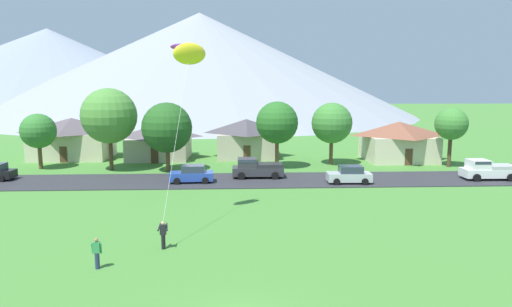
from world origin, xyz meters
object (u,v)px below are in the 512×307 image
object	(u,v)px
pickup_truck_white_east_side	(487,170)
parked_car_silver_mid_west	(349,175)
tree_near_left	(277,123)
watcher_person	(97,253)
tree_center	(109,116)
parked_car_blue_mid_east	(192,174)
kite_flyer_with_kite	(188,59)
tree_right_of_center	(332,123)
house_leftmost	(159,141)
house_right_center	(398,140)
tree_near_right	(38,131)
house_left_center	(72,137)
house_rightmost	(246,137)
pickup_truck_charcoal_west_side	(256,168)
tree_left_of_center	(167,128)
tree_far_right	(451,124)

from	to	relation	value
pickup_truck_white_east_side	parked_car_silver_mid_west	bearing A→B (deg)	-175.77
tree_near_left	watcher_person	xyz separation A→B (m)	(-11.96, -27.98, -4.34)
tree_center	parked_car_silver_mid_west	world-z (taller)	tree_center
tree_near_left	pickup_truck_white_east_side	xyz separation A→B (m)	(20.56, -7.44, -4.16)
parked_car_blue_mid_east	kite_flyer_with_kite	xyz separation A→B (m)	(1.16, -12.06, 10.40)
tree_center	kite_flyer_with_kite	bearing A→B (deg)	-60.41
tree_right_of_center	house_leftmost	bearing A→B (deg)	165.25
watcher_person	tree_near_left	bearing A→B (deg)	66.85
house_right_center	parked_car_blue_mid_east	distance (m)	27.60
tree_center	parked_car_silver_mid_west	distance (m)	26.67
house_right_center	tree_near_right	xyz separation A→B (m)	(-42.66, -3.99, 1.79)
house_right_center	kite_flyer_with_kite	distance (m)	34.87
tree_right_of_center	tree_near_right	distance (m)	33.58
house_left_center	watcher_person	xyz separation A→B (m)	(13.88, -36.01, -1.84)
tree_near_left	tree_right_of_center	distance (m)	6.92
tree_center	parked_car_blue_mid_east	distance (m)	12.98
house_rightmost	tree_center	size ratio (longest dim) A/B	0.87
parked_car_silver_mid_west	tree_center	bearing A→B (deg)	162.30
tree_right_of_center	pickup_truck_charcoal_west_side	world-z (taller)	tree_right_of_center
tree_near_right	house_leftmost	bearing A→B (deg)	29.12
house_leftmost	tree_center	bearing A→B (deg)	-116.85
tree_near_right	pickup_truck_charcoal_west_side	distance (m)	25.26
house_right_center	parked_car_silver_mid_west	bearing A→B (deg)	-125.97
tree_center	kite_flyer_with_kite	distance (m)	22.46
tree_near_left	house_rightmost	bearing A→B (deg)	112.43
tree_center	watcher_person	bearing A→B (deg)	-76.34
watcher_person	house_leftmost	bearing A→B (deg)	94.24
tree_right_of_center	pickup_truck_white_east_side	size ratio (longest dim) A/B	1.41
pickup_truck_charcoal_west_side	watcher_person	bearing A→B (deg)	-112.64
house_left_center	house_leftmost	bearing A→B (deg)	-3.02
house_right_center	tree_left_of_center	distance (m)	28.71
pickup_truck_charcoal_west_side	pickup_truck_white_east_side	xyz separation A→B (m)	(23.16, -1.92, 0.00)
house_leftmost	tree_far_right	xyz separation A→B (m)	(34.70, -7.64, 2.72)
house_leftmost	parked_car_blue_mid_east	distance (m)	16.01
tree_near_left	pickup_truck_white_east_side	size ratio (longest dim) A/B	1.46
kite_flyer_with_kite	watcher_person	xyz separation A→B (m)	(-4.12, -8.42, -10.39)
tree_near_right	pickup_truck_charcoal_west_side	world-z (taller)	tree_near_right
tree_near_left	watcher_person	world-z (taller)	tree_near_left
parked_car_silver_mid_west	watcher_person	size ratio (longest dim) A/B	2.54
tree_far_right	watcher_person	bearing A→B (deg)	-139.10
house_left_center	tree_right_of_center	size ratio (longest dim) A/B	1.37
parked_car_silver_mid_west	watcher_person	bearing A→B (deg)	-133.13
tree_left_of_center	watcher_person	size ratio (longest dim) A/B	4.54
house_leftmost	pickup_truck_white_east_side	distance (m)	38.19
tree_left_of_center	tree_center	xyz separation A→B (m)	(-6.44, 0.96, 1.24)
house_rightmost	pickup_truck_white_east_side	bearing A→B (deg)	-32.96
house_left_center	tree_far_right	xyz separation A→B (m)	(45.95, -8.23, 2.28)
parked_car_silver_mid_west	pickup_truck_charcoal_west_side	size ratio (longest dim) A/B	0.82
house_left_center	house_rightmost	world-z (taller)	house_left_center
tree_center	kite_flyer_with_kite	world-z (taller)	kite_flyer_with_kite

